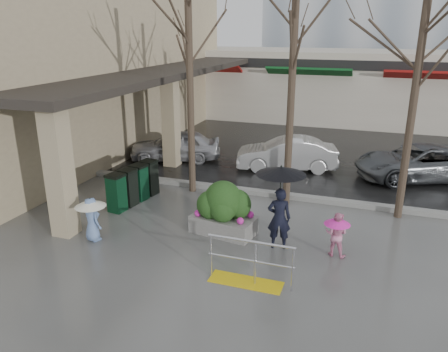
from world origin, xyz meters
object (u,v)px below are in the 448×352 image
Objects in this scene: tree_midwest at (295,28)px; planter at (224,209)px; car_c at (420,162)px; news_boxes at (134,185)px; car_b at (287,154)px; handrail at (249,267)px; child_blue at (91,214)px; tree_west at (189,33)px; child_pink at (337,231)px; car_a at (175,145)px; tree_mideast at (422,43)px; woman at (280,198)px.

tree_midwest reaches higher than planter.
tree_midwest is 7.24m from car_c.
tree_midwest is at bearing 27.10° from news_boxes.
car_b is (0.45, 6.06, -0.07)m from planter.
handrail is 4.42m from child_blue.
tree_midwest is (-0.16, 4.80, 4.86)m from handrail.
tree_west is 6.13m from car_b.
car_a reaches higher than child_pink.
handrail is at bearing -9.19° from car_b.
tree_mideast is 10.07m from car_a.
woman is at bearing -39.73° from tree_west.
car_b and car_c have the same top height.
planter is 7.11m from car_a.
handrail is 8.24m from car_b.
handrail is at bearing -55.01° from tree_west.
news_boxes is at bearing -80.66° from car_c.
tree_west reaches higher than child_blue.
child_blue is at bearing -40.01° from car_b.
car_a and car_c have the same top height.
woman reaches higher than car_b.
planter is at bearing -52.52° from tree_west.
woman reaches higher than car_c.
news_boxes is (-0.33, 2.65, -0.14)m from child_blue.
tree_west is 3.21× the size of news_boxes.
woman is 0.58× the size of car_a.
tree_mideast is at bearing 34.55° from car_b.
tree_mideast is 3.62× the size of planter.
news_boxes is at bearing -29.01° from woman.
planter is at bearing -24.34° from woman.
planter reaches higher than car_b.
tree_west is at bearing -51.62° from car_b.
tree_west reaches higher than woman.
handrail is 0.88× the size of woman.
car_c is at bearing 27.87° from tree_west.
car_c is at bearing 80.27° from car_b.
handrail is 7.28m from tree_mideast.
planter is at bearing 3.69° from child_pink.
tree_midwest is 4.94m from woman.
car_b is (-0.86, 8.19, 0.25)m from handrail.
car_b reaches higher than child_blue.
child_blue is at bearing -135.14° from tree_midwest.
child_pink reaches higher than handrail.
woman is at bearing -11.85° from planter.
handrail is 0.42× the size of car_c.
tree_midwest is 1.54× the size of car_c.
news_boxes is at bearing -130.95° from tree_west.
car_a is at bearing 125.59° from planter.
car_b reaches higher than news_boxes.
tree_west is at bearing -180.00° from tree_midwest.
planter is (-1.15, -2.67, -4.53)m from tree_midwest.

